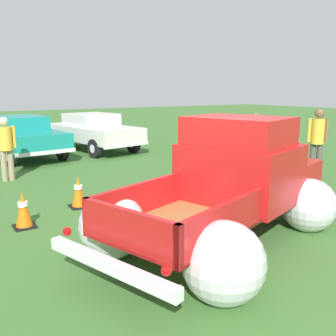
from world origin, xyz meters
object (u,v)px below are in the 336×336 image
(spectator_0, at_px, (317,138))
(lane_cone_1, at_px, (78,192))
(show_car_2, at_px, (94,131))
(spectator_2, at_px, (6,145))
(lane_cone_0, at_px, (23,210))
(vintage_pickup_truck, at_px, (231,190))
(spectator_1, at_px, (254,137))
(show_car_1, at_px, (20,135))

(spectator_0, height_order, lane_cone_1, spectator_0)
(show_car_2, distance_m, spectator_2, 5.06)
(lane_cone_0, bearing_deg, vintage_pickup_truck, -37.81)
(spectator_0, xyz_separation_m, spectator_1, (-0.71, 1.62, -0.10))
(vintage_pickup_truck, bearing_deg, spectator_0, 3.82)
(show_car_1, height_order, show_car_2, same)
(spectator_2, distance_m, lane_cone_0, 3.84)
(spectator_0, height_order, spectator_2, spectator_0)
(spectator_2, bearing_deg, show_car_1, -18.70)
(lane_cone_1, bearing_deg, spectator_1, 7.99)
(lane_cone_1, bearing_deg, vintage_pickup_truck, -59.94)
(lane_cone_1, bearing_deg, show_car_1, 87.78)
(lane_cone_1, bearing_deg, spectator_0, -7.29)
(show_car_1, xyz_separation_m, spectator_2, (-1.05, -3.48, 0.16))
(spectator_1, xyz_separation_m, spectator_2, (-6.50, 2.37, -0.02))
(show_car_2, relative_size, lane_cone_0, 7.21)
(show_car_1, height_order, lane_cone_0, show_car_1)
(vintage_pickup_truck, bearing_deg, spectator_1, 22.82)
(show_car_1, bearing_deg, show_car_2, 81.49)
(show_car_1, relative_size, spectator_0, 2.59)
(spectator_0, relative_size, spectator_2, 1.11)
(lane_cone_0, bearing_deg, lane_cone_1, 26.59)
(lane_cone_0, bearing_deg, spectator_2, 83.94)
(vintage_pickup_truck, xyz_separation_m, spectator_1, (4.11, 3.55, 0.20))
(vintage_pickup_truck, distance_m, show_car_2, 9.45)
(spectator_1, distance_m, lane_cone_1, 5.80)
(vintage_pickup_truck, relative_size, spectator_0, 2.71)
(show_car_1, height_order, spectator_2, spectator_2)
(spectator_0, xyz_separation_m, spectator_2, (-7.20, 3.99, -0.12))
(show_car_2, xyz_separation_m, spectator_1, (2.77, -5.79, 0.18))
(lane_cone_0, bearing_deg, spectator_1, 11.45)
(spectator_1, distance_m, spectator_2, 6.92)
(show_car_1, bearing_deg, lane_cone_0, -18.52)
(show_car_2, bearing_deg, spectator_1, 15.20)
(show_car_2, bearing_deg, spectator_0, 14.78)
(vintage_pickup_truck, distance_m, spectator_1, 5.44)
(show_car_2, height_order, spectator_1, spectator_1)
(show_car_1, bearing_deg, spectator_0, 32.23)
(show_car_2, height_order, lane_cone_1, show_car_2)
(vintage_pickup_truck, xyz_separation_m, spectator_2, (-2.38, 5.93, 0.18))
(show_car_2, height_order, lane_cone_0, show_car_2)
(spectator_0, bearing_deg, vintage_pickup_truck, -19.03)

